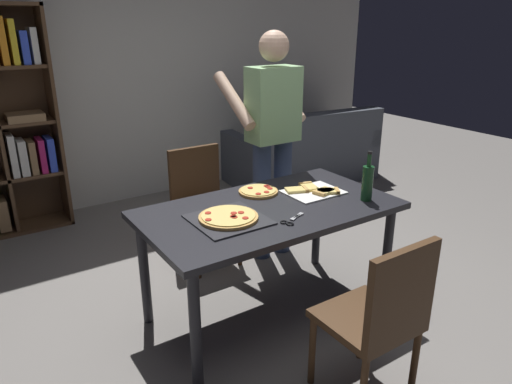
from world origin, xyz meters
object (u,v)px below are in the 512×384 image
object	(u,v)px
dining_table	(270,219)
kitchen_scissors	(291,220)
person_serving_pizza	(272,134)
pepperoni_pizza_on_tray	(228,218)
couch	(303,156)
wine_bottle	(367,182)
chair_far_side	(202,198)
chair_near_camera	(381,314)
second_pizza_plain	(258,191)

from	to	relation	value
dining_table	kitchen_scissors	distance (m)	0.26
person_serving_pizza	pepperoni_pizza_on_tray	size ratio (longest dim) A/B	4.39
couch	wine_bottle	xyz separation A→B (m)	(-1.32, -2.23, 0.57)
dining_table	person_serving_pizza	world-z (taller)	person_serving_pizza
dining_table	chair_far_side	size ratio (longest dim) A/B	1.72
chair_near_camera	chair_far_side	distance (m)	1.83
couch	wine_bottle	world-z (taller)	wine_bottle
wine_bottle	dining_table	bearing A→B (deg)	157.11
dining_table	chair_near_camera	size ratio (longest dim) A/B	1.72
pepperoni_pizza_on_tray	second_pizza_plain	bearing A→B (deg)	35.41
wine_bottle	chair_near_camera	bearing A→B (deg)	-130.35
dining_table	wine_bottle	world-z (taller)	wine_bottle
couch	second_pizza_plain	xyz separation A→B (m)	(-1.82, -1.75, 0.46)
pepperoni_pizza_on_tray	wine_bottle	bearing A→B (deg)	-12.94
pepperoni_pizza_on_tray	second_pizza_plain	xyz separation A→B (m)	(0.39, 0.28, -0.00)
chair_near_camera	second_pizza_plain	xyz separation A→B (m)	(0.08, 1.15, 0.25)
chair_far_side	kitchen_scissors	distance (m)	1.18
chair_near_camera	kitchen_scissors	distance (m)	0.71
second_pizza_plain	dining_table	bearing A→B (deg)	-108.08
pepperoni_pizza_on_tray	couch	bearing A→B (deg)	42.55
dining_table	second_pizza_plain	xyz separation A→B (m)	(0.08, 0.24, 0.09)
couch	second_pizza_plain	size ratio (longest dim) A/B	6.91
chair_far_side	wine_bottle	xyz separation A→B (m)	(0.57, -1.16, 0.36)
pepperoni_pizza_on_tray	second_pizza_plain	world-z (taller)	pepperoni_pizza_on_tray
chair_near_camera	kitchen_scissors	bearing A→B (deg)	92.39
chair_near_camera	couch	bearing A→B (deg)	56.86
person_serving_pizza	kitchen_scissors	distance (m)	1.11
chair_near_camera	pepperoni_pizza_on_tray	bearing A→B (deg)	109.62
person_serving_pizza	second_pizza_plain	distance (m)	0.67
dining_table	second_pizza_plain	size ratio (longest dim) A/B	6.03
pepperoni_pizza_on_tray	chair_near_camera	bearing A→B (deg)	-70.38
chair_near_camera	kitchen_scissors	size ratio (longest dim) A/B	4.55
wine_bottle	second_pizza_plain	xyz separation A→B (m)	(-0.49, 0.48, -0.11)
person_serving_pizza	kitchen_scissors	size ratio (longest dim) A/B	8.85
chair_near_camera	wine_bottle	bearing A→B (deg)	49.65
kitchen_scissors	second_pizza_plain	distance (m)	0.49
chair_far_side	kitchen_scissors	world-z (taller)	chair_far_side
couch	chair_far_side	bearing A→B (deg)	-150.46
chair_far_side	couch	size ratio (longest dim) A/B	0.51
couch	pepperoni_pizza_on_tray	bearing A→B (deg)	-137.45
wine_bottle	kitchen_scissors	distance (m)	0.61
chair_far_side	second_pizza_plain	xyz separation A→B (m)	(0.08, -0.67, 0.25)
chair_near_camera	person_serving_pizza	size ratio (longest dim) A/B	0.51
person_serving_pizza	pepperoni_pizza_on_tray	xyz separation A→B (m)	(-0.82, -0.73, -0.23)
couch	pepperoni_pizza_on_tray	size ratio (longest dim) A/B	4.45
wine_bottle	second_pizza_plain	world-z (taller)	wine_bottle
person_serving_pizza	pepperoni_pizza_on_tray	distance (m)	1.12
pepperoni_pizza_on_tray	second_pizza_plain	size ratio (longest dim) A/B	1.55
person_serving_pizza	wine_bottle	bearing A→B (deg)	-85.93
wine_bottle	kitchen_scissors	bearing A→B (deg)	-179.77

